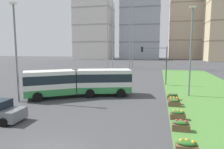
# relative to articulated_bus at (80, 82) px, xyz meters

# --- Properties ---
(articulated_bus) EXTENTS (11.55, 7.33, 3.00)m
(articulated_bus) POSITION_rel_articulated_bus_xyz_m (0.00, 0.00, 0.00)
(articulated_bus) COLOR silver
(articulated_bus) RESTS_ON ground
(car_maroon_sedan) EXTENTS (4.55, 2.36, 1.58)m
(car_maroon_sedan) POSITION_rel_articulated_bus_xyz_m (-2.74, 13.10, -0.90)
(car_maroon_sedan) COLOR maroon
(car_maroon_sedan) RESTS_ON ground
(flower_planter_0) EXTENTS (1.10, 0.56, 0.74)m
(flower_planter_0) POSITION_rel_articulated_bus_xyz_m (10.11, -10.62, -1.23)
(flower_planter_0) COLOR brown
(flower_planter_0) RESTS_ON grass_median
(flower_planter_1) EXTENTS (1.10, 0.56, 0.74)m
(flower_planter_1) POSITION_rel_articulated_bus_xyz_m (10.11, -7.72, -1.23)
(flower_planter_1) COLOR brown
(flower_planter_1) RESTS_ON grass_median
(flower_planter_2) EXTENTS (1.10, 0.56, 0.74)m
(flower_planter_2) POSITION_rel_articulated_bus_xyz_m (10.11, -5.51, -1.23)
(flower_planter_2) COLOR brown
(flower_planter_2) RESTS_ON grass_median
(flower_planter_3) EXTENTS (1.10, 0.56, 0.74)m
(flower_planter_3) POSITION_rel_articulated_bus_xyz_m (10.11, -1.96, -1.23)
(flower_planter_3) COLOR brown
(flower_planter_3) RESTS_ON grass_median
(flower_planter_4) EXTENTS (1.10, 0.56, 0.74)m
(flower_planter_4) POSITION_rel_articulated_bus_xyz_m (10.11, -1.21, -1.23)
(flower_planter_4) COLOR brown
(flower_planter_4) RESTS_ON grass_median
(flower_planter_5) EXTENTS (1.10, 0.56, 0.74)m
(flower_planter_5) POSITION_rel_articulated_bus_xyz_m (10.11, 0.55, -1.23)
(flower_planter_5) COLOR brown
(flower_planter_5) RESTS_ON grass_median
(traffic_light_far_right) EXTENTS (3.94, 0.28, 5.70)m
(traffic_light_far_right) POSITION_rel_articulated_bus_xyz_m (8.40, 9.38, 2.30)
(traffic_light_far_right) COLOR #474C51
(traffic_light_far_right) RESTS_ON ground
(streetlight_left) EXTENTS (0.70, 0.28, 9.82)m
(streetlight_left) POSITION_rel_articulated_bus_xyz_m (-5.20, -3.54, 3.71)
(streetlight_left) COLOR slate
(streetlight_left) RESTS_ON ground
(streetlight_median) EXTENTS (0.70, 0.28, 9.93)m
(streetlight_median) POSITION_rel_articulated_bus_xyz_m (12.01, 2.79, 3.76)
(streetlight_median) COLOR slate
(streetlight_median) RESTS_ON ground
(apartment_tower_west) EXTENTS (20.21, 15.01, 35.48)m
(apartment_tower_west) POSITION_rel_articulated_bus_xyz_m (-26.70, 86.70, 16.10)
(apartment_tower_west) COLOR silver
(apartment_tower_west) RESTS_ON ground
(apartment_tower_westcentre) EXTENTS (21.15, 16.77, 53.17)m
(apartment_tower_westcentre) POSITION_rel_articulated_bus_xyz_m (-1.78, 93.30, 24.96)
(apartment_tower_westcentre) COLOR #9EA3AD
(apartment_tower_westcentre) RESTS_ON ground
(apartment_tower_centre) EXTENTS (18.55, 15.41, 49.89)m
(apartment_tower_centre) POSITION_rel_articulated_bus_xyz_m (23.25, 102.19, 23.31)
(apartment_tower_centre) COLOR #C6B299
(apartment_tower_centre) RESTS_ON ground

